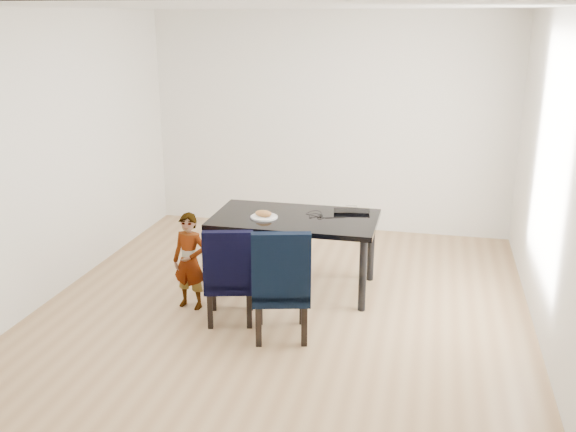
% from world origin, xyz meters
% --- Properties ---
extents(floor, '(4.50, 5.00, 0.01)m').
position_xyz_m(floor, '(0.00, 0.00, -0.01)').
color(floor, tan).
rests_on(floor, ground).
extents(ceiling, '(4.50, 5.00, 0.01)m').
position_xyz_m(ceiling, '(0.00, 0.00, 2.71)').
color(ceiling, white).
rests_on(ceiling, wall_back).
extents(wall_back, '(4.50, 0.01, 2.70)m').
position_xyz_m(wall_back, '(0.00, 2.50, 1.35)').
color(wall_back, white).
rests_on(wall_back, ground).
extents(wall_front, '(4.50, 0.01, 2.70)m').
position_xyz_m(wall_front, '(0.00, -2.50, 1.35)').
color(wall_front, silver).
rests_on(wall_front, ground).
extents(wall_left, '(0.01, 5.00, 2.70)m').
position_xyz_m(wall_left, '(-2.25, 0.00, 1.35)').
color(wall_left, silver).
rests_on(wall_left, ground).
extents(wall_right, '(0.01, 5.00, 2.70)m').
position_xyz_m(wall_right, '(2.25, 0.00, 1.35)').
color(wall_right, white).
rests_on(wall_right, ground).
extents(dining_table, '(1.60, 0.90, 0.75)m').
position_xyz_m(dining_table, '(0.00, 0.50, 0.38)').
color(dining_table, black).
rests_on(dining_table, floor).
extents(chair_left, '(0.53, 0.54, 0.90)m').
position_xyz_m(chair_left, '(-0.41, -0.31, 0.45)').
color(chair_left, black).
rests_on(chair_left, floor).
extents(chair_right, '(0.58, 0.60, 0.99)m').
position_xyz_m(chair_right, '(0.10, -0.50, 0.50)').
color(chair_right, black).
rests_on(chair_right, floor).
extents(child, '(0.36, 0.27, 0.92)m').
position_xyz_m(child, '(-0.85, -0.15, 0.46)').
color(child, '#CE4B11').
rests_on(child, floor).
extents(plate, '(0.28, 0.28, 0.01)m').
position_xyz_m(plate, '(-0.29, 0.40, 0.76)').
color(plate, white).
rests_on(plate, dining_table).
extents(sandwich, '(0.18, 0.11, 0.07)m').
position_xyz_m(sandwich, '(-0.29, 0.39, 0.80)').
color(sandwich, '#A96F3C').
rests_on(sandwich, plate).
extents(laptop, '(0.39, 0.28, 0.03)m').
position_xyz_m(laptop, '(0.51, 0.81, 0.76)').
color(laptop, black).
rests_on(laptop, dining_table).
extents(cable_tangle, '(0.14, 0.14, 0.01)m').
position_xyz_m(cable_tangle, '(0.20, 0.53, 0.75)').
color(cable_tangle, black).
rests_on(cable_tangle, dining_table).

